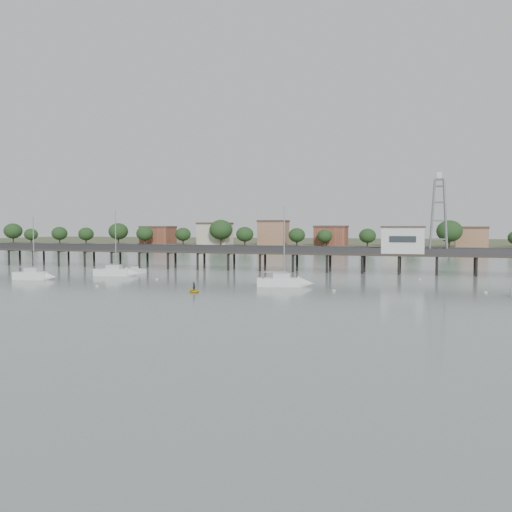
% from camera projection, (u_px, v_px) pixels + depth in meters
% --- Properties ---
extents(ground_plane, '(500.00, 500.00, 0.00)m').
position_uv_depth(ground_plane, '(135.00, 313.00, 60.94)').
color(ground_plane, slate).
rests_on(ground_plane, ground).
extents(pier, '(150.00, 5.00, 5.50)m').
position_uv_depth(pier, '(279.00, 253.00, 118.00)').
color(pier, '#2D2823').
rests_on(pier, ground).
extents(pier_building, '(8.40, 5.40, 5.30)m').
position_uv_depth(pier_building, '(403.00, 240.00, 110.48)').
color(pier_building, silver).
rests_on(pier_building, ground).
extents(lattice_tower, '(3.20, 3.20, 15.50)m').
position_uv_depth(lattice_tower, '(439.00, 217.00, 108.34)').
color(lattice_tower, slate).
rests_on(lattice_tower, ground).
extents(sailboat_c, '(8.17, 4.21, 13.00)m').
position_uv_depth(sailboat_c, '(289.00, 282.00, 87.62)').
color(sailboat_c, white).
rests_on(sailboat_c, ground).
extents(sailboat_a, '(7.08, 3.39, 11.40)m').
position_uv_depth(sailboat_a, '(38.00, 276.00, 99.02)').
color(sailboat_a, white).
rests_on(sailboat_a, ground).
extents(sailboat_b, '(8.02, 3.72, 12.81)m').
position_uv_depth(sailboat_b, '(120.00, 272.00, 106.43)').
color(sailboat_b, white).
rests_on(sailboat_b, ground).
extents(white_tender, '(3.80, 2.33, 1.38)m').
position_uv_depth(white_tender, '(137.00, 271.00, 113.12)').
color(white_tender, white).
rests_on(white_tender, ground).
extents(yellow_dinghy, '(2.03, 1.57, 2.84)m').
position_uv_depth(yellow_dinghy, '(194.00, 292.00, 79.70)').
color(yellow_dinghy, yellow).
rests_on(yellow_dinghy, ground).
extents(dinghy_occupant, '(0.59, 1.28, 0.30)m').
position_uv_depth(dinghy_occupant, '(194.00, 292.00, 79.70)').
color(dinghy_occupant, black).
rests_on(dinghy_occupant, ground).
extents(mooring_buoys, '(74.82, 26.78, 0.39)m').
position_uv_depth(mooring_buoys, '(246.00, 284.00, 90.62)').
color(mooring_buoys, beige).
rests_on(mooring_buoys, ground).
extents(far_shore, '(500.00, 170.00, 10.40)m').
position_uv_depth(far_shore, '(370.00, 243.00, 289.39)').
color(far_shore, '#475133').
rests_on(far_shore, ground).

